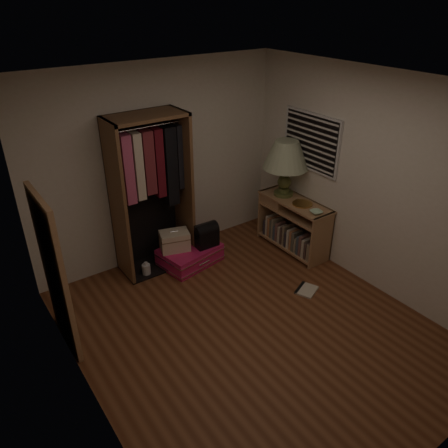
{
  "coord_description": "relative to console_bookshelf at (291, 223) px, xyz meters",
  "views": [
    {
      "loc": [
        -2.39,
        -2.84,
        3.32
      ],
      "look_at": [
        0.3,
        0.95,
        0.8
      ],
      "focal_mm": 35.0,
      "sensor_mm": 36.0,
      "label": 1
    }
  ],
  "objects": [
    {
      "name": "ceramic_bowl",
      "position": [
        -0.05,
        -0.47,
        0.38
      ],
      "size": [
        0.19,
        0.19,
        0.04
      ],
      "primitive_type": "imported",
      "rotation": [
        0.0,
        0.0,
        -0.24
      ],
      "color": "#B0D3B3",
      "rests_on": "console_bookshelf"
    },
    {
      "name": "open_wardrobe",
      "position": [
        -1.76,
        0.73,
        0.83
      ],
      "size": [
        0.95,
        0.5,
        2.05
      ],
      "color": "brown",
      "rests_on": "ground"
    },
    {
      "name": "room_walls",
      "position": [
        -1.46,
        -1.0,
        1.11
      ],
      "size": [
        3.52,
        4.02,
        2.6
      ],
      "color": "beige",
      "rests_on": "ground"
    },
    {
      "name": "floor_book",
      "position": [
        -0.56,
        -0.9,
        -0.38
      ],
      "size": [
        0.34,
        0.31,
        0.03
      ],
      "rotation": [
        0.0,
        0.0,
        0.4
      ],
      "color": "beige",
      "rests_on": "ground"
    },
    {
      "name": "console_bookshelf",
      "position": [
        0.0,
        0.0,
        0.0
      ],
      "size": [
        0.42,
        1.12,
        0.75
      ],
      "color": "#9C704B",
      "rests_on": "ground"
    },
    {
      "name": "floor_mirror",
      "position": [
        -3.24,
        -0.04,
        0.46
      ],
      "size": [
        0.06,
        0.8,
        1.7
      ],
      "color": "#AB7A53",
      "rests_on": "ground"
    },
    {
      "name": "ground",
      "position": [
        -1.54,
        -1.04,
        -0.39
      ],
      "size": [
        4.0,
        4.0,
        0.0
      ],
      "primitive_type": "plane",
      "color": "#5D301A",
      "rests_on": "ground"
    },
    {
      "name": "brass_tray",
      "position": [
        0.0,
        -0.17,
        0.37
      ],
      "size": [
        0.34,
        0.34,
        0.02
      ],
      "rotation": [
        0.0,
        0.0,
        0.33
      ],
      "color": "#B38745",
      "rests_on": "console_bookshelf"
    },
    {
      "name": "white_jug",
      "position": [
        -2.02,
        0.56,
        -0.31
      ],
      "size": [
        0.11,
        0.11,
        0.19
      ],
      "rotation": [
        0.0,
        0.0,
        -0.04
      ],
      "color": "silver",
      "rests_on": "ground"
    },
    {
      "name": "black_bag",
      "position": [
        -1.19,
        0.39,
        0.03
      ],
      "size": [
        0.31,
        0.21,
        0.34
      ],
      "rotation": [
        0.0,
        0.0,
        -0.03
      ],
      "color": "black",
      "rests_on": "pink_suitcase"
    },
    {
      "name": "pink_suitcase",
      "position": [
        -1.4,
        0.48,
        -0.27
      ],
      "size": [
        0.88,
        0.7,
        0.24
      ],
      "rotation": [
        0.0,
        0.0,
        0.17
      ],
      "color": "#C61853",
      "rests_on": "ground"
    },
    {
      "name": "table_lamp",
      "position": [
        0.0,
        0.21,
        0.93
      ],
      "size": [
        0.83,
        0.83,
        0.79
      ],
      "rotation": [
        0.0,
        0.0,
        0.42
      ],
      "color": "#4A5328",
      "rests_on": "console_bookshelf"
    },
    {
      "name": "train_case",
      "position": [
        -1.58,
        0.55,
        -0.02
      ],
      "size": [
        0.44,
        0.37,
        0.28
      ],
      "rotation": [
        0.0,
        0.0,
        -0.3
      ],
      "color": "#C7B498",
      "rests_on": "pink_suitcase"
    }
  ]
}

